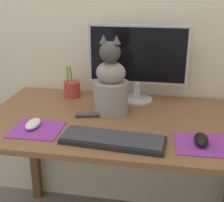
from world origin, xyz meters
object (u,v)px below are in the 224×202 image
at_px(pen_cup, 72,89).
at_px(computer_mouse_left, 33,124).
at_px(keyboard, 113,140).
at_px(computer_mouse_right, 201,139).
at_px(monitor, 138,60).
at_px(cat, 111,85).

bearing_deg(pen_cup, computer_mouse_left, -96.83).
xyz_separation_m(keyboard, computer_mouse_right, (0.34, 0.04, 0.01)).
height_order(monitor, computer_mouse_left, monitor).
height_order(keyboard, computer_mouse_left, computer_mouse_left).
xyz_separation_m(monitor, cat, (-0.11, -0.19, -0.08)).
height_order(monitor, computer_mouse_right, monitor).
relative_size(cat, pen_cup, 2.15).
height_order(cat, pen_cup, cat).
distance_m(computer_mouse_left, cat, 0.39).
distance_m(monitor, computer_mouse_right, 0.57).
bearing_deg(cat, monitor, 66.81).
bearing_deg(pen_cup, computer_mouse_right, -33.84).
distance_m(keyboard, computer_mouse_right, 0.34).
bearing_deg(keyboard, monitor, 89.53).
height_order(monitor, cat, monitor).
xyz_separation_m(monitor, computer_mouse_left, (-0.40, -0.41, -0.20)).
bearing_deg(computer_mouse_left, cat, 37.41).
relative_size(keyboard, computer_mouse_right, 4.13).
bearing_deg(monitor, pen_cup, -179.66).
height_order(computer_mouse_left, computer_mouse_right, computer_mouse_right).
xyz_separation_m(computer_mouse_right, pen_cup, (-0.65, 0.44, 0.02)).
relative_size(computer_mouse_right, pen_cup, 0.58).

